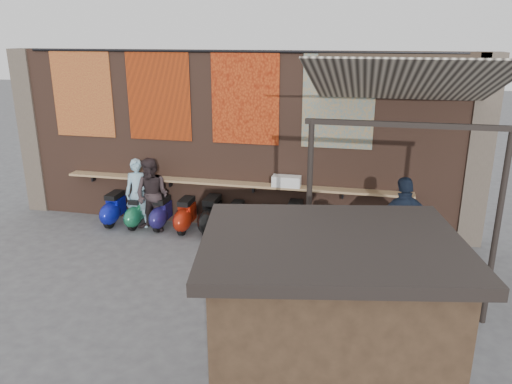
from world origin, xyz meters
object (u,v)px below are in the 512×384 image
Objects in this scene: scooter_stool_2 at (161,213)px; scooter_stool_7 at (294,222)px; diner_left at (138,193)px; market_stall at (326,356)px; scooter_stool_0 at (114,209)px; scooter_stool_5 at (236,219)px; shelf_box at (286,181)px; scooter_stool_6 at (264,223)px; scooter_stool_1 at (137,213)px; shopper_navy at (403,227)px; shopper_tan at (357,248)px; scooter_stool_4 at (211,216)px; diner_right at (152,195)px; shopper_grey at (372,260)px; scooter_stool_3 at (186,216)px.

scooter_stool_2 is 3.10m from scooter_stool_7.
market_stall is (4.81, -5.68, 0.38)m from diner_left.
scooter_stool_5 is at bearing 0.33° from scooter_stool_0.
shelf_box reaches higher than scooter_stool_2.
diner_left reaches higher than scooter_stool_2.
diner_left is at bearing -179.80° from scooter_stool_6.
scooter_stool_5 is (-1.08, -0.28, -0.88)m from shelf_box.
shopper_navy reaches higher than scooter_stool_1.
scooter_stool_6 is at bearing 103.95° from shopper_tan.
scooter_stool_5 is at bearing 0.20° from scooter_stool_2.
diner_right is (-1.33, -0.15, 0.44)m from scooter_stool_4.
scooter_stool_4 is at bearing -178.70° from scooter_stool_6.
diner_left is 5.79m from shopper_grey.
shopper_navy is at bearing -15.76° from scooter_stool_4.
scooter_stool_4 is 0.58m from scooter_stool_5.
shelf_box reaches higher than scooter_stool_7.
scooter_stool_2 is at bearing 175.93° from scooter_stool_3.
shopper_navy is (2.85, -1.18, 0.61)m from scooter_stool_6.
shelf_box is 0.38× the size of diner_left.
shopper_grey is (1.88, -2.67, -0.46)m from shelf_box.
scooter_stool_0 is 0.34× the size of market_stall.
scooter_stool_2 is at bearing 0.53° from scooter_stool_0.
scooter_stool_0 is at bearing 178.98° from scooter_stool_3.
scooter_stool_7 is at bearing 0.57° from scooter_stool_1.
scooter_stool_3 is 0.90× the size of scooter_stool_7.
scooter_stool_4 is 6.48m from market_stall.
scooter_stool_1 is 0.45× the size of diner_left.
shelf_box is 1.88m from scooter_stool_4.
diner_right is at bearing -39.08° from diner_left.
scooter_stool_6 is at bearing 0.82° from scooter_stool_1.
scooter_stool_7 is (4.30, 0.00, 0.04)m from scooter_stool_0.
diner_left reaches higher than shelf_box.
scooter_stool_3 is at bearing -178.51° from scooter_stool_4.
scooter_stool_5 is at bearing -37.72° from shopper_navy.
shelf_box is at bearing 10.85° from scooter_stool_4.
scooter_stool_5 reaches higher than scooter_stool_1.
diner_right is (1.08, -0.17, 0.47)m from scooter_stool_0.
market_stall reaches higher than scooter_stool_5.
diner_right is at bearing 117.61° from market_stall.
scooter_stool_1 is 2.39m from scooter_stool_5.
scooter_stool_6 is 3.15m from shopper_navy.
market_stall is (2.48, -5.70, 0.83)m from scooter_stool_5.
shopper_navy is at bearing -10.89° from scooter_stool_1.
scooter_stool_4 is 0.99× the size of scooter_stool_7.
scooter_stool_5 is 1.97m from diner_right.
shopper_grey is at bearing -45.75° from scooter_stool_6.
scooter_stool_3 is 0.50× the size of shopper_grey.
diner_left is at bearing 119.33° from market_stall.
shopper_grey is at bearing -38.89° from scooter_stool_5.
scooter_stool_6 is 2.60m from diner_right.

